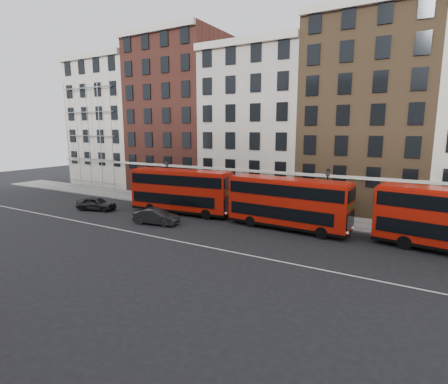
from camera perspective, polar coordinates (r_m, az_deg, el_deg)
The scene contains 12 objects.
ground at distance 31.48m, azimuth -8.03°, elevation -6.43°, with size 120.00×120.00×0.00m, color black.
pavement at distance 39.95m, azimuth 1.30°, elevation -2.65°, with size 80.00×5.00×0.15m, color gray.
kerb at distance 37.84m, azimuth -0.53°, elevation -3.37°, with size 80.00×0.30×0.16m, color gray.
road_centre_line at distance 30.01m, azimuth -10.41°, elevation -7.33°, with size 70.00×0.12×0.01m, color white.
building_terrace at distance 45.70m, azimuth 5.59°, elevation 11.76°, with size 64.00×11.95×22.00m.
bus_b at distance 37.57m, azimuth -7.04°, elevation 0.26°, with size 11.41×3.80×4.71m.
bus_c at distance 31.92m, azimuth 10.31°, elevation -1.67°, with size 11.14×3.21×4.63m.
car_rear at distance 41.67m, azimuth -20.12°, elevation -1.79°, with size 1.77×4.40×1.50m, color black.
car_front at distance 34.08m, azimuth -11.01°, elevation -3.96°, with size 1.54×4.43×1.46m, color black.
lamp_post_left at distance 42.41m, azimuth -9.23°, elevation 2.10°, with size 0.44×0.44×5.33m.
lamp_post_right at distance 33.64m, azimuth 16.44°, elevation -0.28°, with size 0.44×0.44×5.33m.
iron_railings at distance 41.73m, azimuth 2.77°, elevation -1.30°, with size 6.60×0.06×1.00m, color black, non-canonical shape.
Camera 1 is at (18.80, -23.62, 8.95)m, focal length 28.00 mm.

